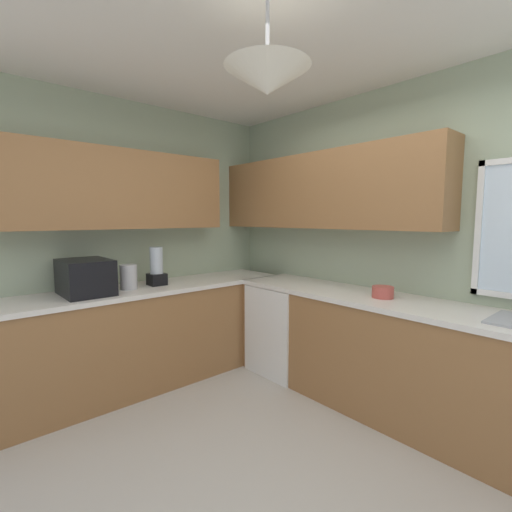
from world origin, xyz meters
The scene contains 9 objects.
ground_plane centered at (0.00, 0.00, 0.00)m, with size 9.06×9.06×0.00m, color #B7B2A8.
room_shell centered at (-0.80, 0.58, 1.86)m, with size 4.24×3.38×2.71m.
counter_run_left centered at (-1.75, 0.00, 0.46)m, with size 0.65×2.99×0.92m.
counter_run_back centered at (0.21, 1.32, 0.46)m, with size 3.33×0.65×0.92m.
dishwasher centered at (-1.09, 1.29, 0.44)m, with size 0.60×0.60×0.87m, color white.
microwave centered at (-1.75, -0.41, 1.06)m, with size 0.48×0.36×0.29m, color black.
kettle centered at (-1.73, -0.06, 1.03)m, with size 0.15×0.15×0.22m, color #B7B7BC.
bowl centered at (-0.06, 1.32, 0.96)m, with size 0.17×0.17×0.09m, color #B74C42.
blender_appliance centered at (-1.75, 0.22, 1.08)m, with size 0.15×0.15×0.36m.
Camera 1 is at (1.38, -1.29, 1.55)m, focal length 25.24 mm.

